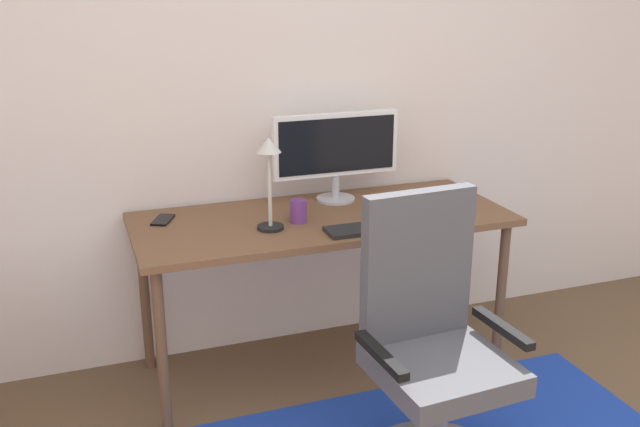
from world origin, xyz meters
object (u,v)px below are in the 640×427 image
object	(u,v)px
office_chair	(433,375)
keyboard	(377,227)
cell_phone	(163,220)
coffee_cup	(298,211)
desk	(322,231)
desk_lamp	(269,166)
computer_mouse	(451,217)
monitor	(336,148)

from	to	relation	value
office_chair	keyboard	bearing A→B (deg)	83.60
cell_phone	coffee_cup	bearing A→B (deg)	4.32
desk	keyboard	world-z (taller)	keyboard
desk_lamp	computer_mouse	bearing A→B (deg)	-11.86
desk	cell_phone	bearing A→B (deg)	166.10
computer_mouse	office_chair	distance (m)	0.77
desk_lamp	desk	bearing A→B (deg)	18.76
keyboard	computer_mouse	size ratio (longest dim) A/B	4.13
keyboard	coffee_cup	bearing A→B (deg)	144.08
desk	coffee_cup	size ratio (longest dim) A/B	16.88
keyboard	cell_phone	xyz separation A→B (m)	(-0.82, 0.41, -0.00)
cell_phone	office_chair	bearing A→B (deg)	-25.94
coffee_cup	cell_phone	xyz separation A→B (m)	(-0.54, 0.21, -0.04)
computer_mouse	desk_lamp	bearing A→B (deg)	168.14
desk	monitor	distance (m)	0.40
keyboard	coffee_cup	xyz separation A→B (m)	(-0.27, 0.20, 0.04)
monitor	keyboard	distance (m)	0.50
monitor	keyboard	xyz separation A→B (m)	(0.01, -0.44, -0.24)
desk_lamp	office_chair	distance (m)	1.03
monitor	coffee_cup	world-z (taller)	monitor
monitor	cell_phone	size ratio (longest dim) A/B	4.26
monitor	office_chair	distance (m)	1.18
desk	office_chair	bearing A→B (deg)	-81.38
desk	keyboard	xyz separation A→B (m)	(0.15, -0.24, 0.08)
desk	keyboard	size ratio (longest dim) A/B	3.80
office_chair	coffee_cup	bearing A→B (deg)	104.06
desk_lamp	office_chair	world-z (taller)	desk_lamp
coffee_cup	desk_lamp	bearing A→B (deg)	-161.58
monitor	coffee_cup	distance (m)	0.41
keyboard	desk_lamp	bearing A→B (deg)	159.54
desk	cell_phone	xyz separation A→B (m)	(-0.67, 0.16, 0.07)
monitor	office_chair	size ratio (longest dim) A/B	0.57
keyboard	cell_phone	bearing A→B (deg)	153.56
monitor	cell_phone	bearing A→B (deg)	-177.54
coffee_cup	cell_phone	distance (m)	0.58
desk	desk_lamp	bearing A→B (deg)	-161.24
keyboard	coffee_cup	distance (m)	0.34
keyboard	desk_lamp	distance (m)	0.51
monitor	desk_lamp	distance (m)	0.49
computer_mouse	keyboard	bearing A→B (deg)	179.16
coffee_cup	desk_lamp	size ratio (longest dim) A/B	0.25
coffee_cup	monitor	bearing A→B (deg)	42.76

